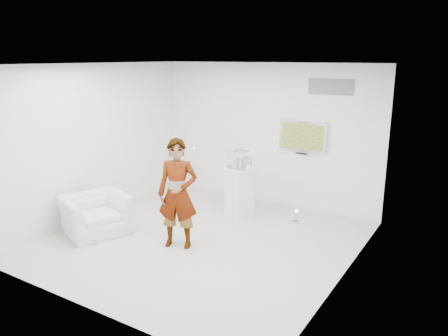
# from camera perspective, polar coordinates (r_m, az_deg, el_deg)

# --- Properties ---
(room) EXTENTS (5.01, 5.01, 3.00)m
(room) POSITION_cam_1_polar(r_m,az_deg,el_deg) (7.27, -3.25, 1.48)
(room) COLOR beige
(room) RESTS_ON ground
(tv) EXTENTS (1.00, 0.08, 0.60)m
(tv) POSITION_cam_1_polar(r_m,az_deg,el_deg) (8.99, 10.28, 4.10)
(tv) COLOR silver
(tv) RESTS_ON room
(logo_decal) EXTENTS (0.90, 0.02, 0.30)m
(logo_decal) POSITION_cam_1_polar(r_m,az_deg,el_deg) (8.74, 13.76, 10.24)
(logo_decal) COLOR slate
(logo_decal) RESTS_ON room
(person) EXTENTS (0.79, 0.66, 1.84)m
(person) POSITION_cam_1_polar(r_m,az_deg,el_deg) (7.25, -6.06, -3.37)
(person) COLOR white
(person) RESTS_ON room
(armchair) EXTENTS (1.28, 1.35, 0.70)m
(armchair) POSITION_cam_1_polar(r_m,az_deg,el_deg) (8.26, -16.47, -5.83)
(armchair) COLOR white
(armchair) RESTS_ON room
(pedestal) EXTENTS (0.61, 0.61, 0.98)m
(pedestal) POSITION_cam_1_polar(r_m,az_deg,el_deg) (8.74, 2.01, -3.14)
(pedestal) COLOR white
(pedestal) RESTS_ON room
(floor_uplight) EXTENTS (0.21, 0.21, 0.25)m
(floor_uplight) POSITION_cam_1_polar(r_m,az_deg,el_deg) (8.57, 9.44, -6.26)
(floor_uplight) COLOR silver
(floor_uplight) RESTS_ON room
(vitrine) EXTENTS (0.39, 0.39, 0.34)m
(vitrine) POSITION_cam_1_polar(r_m,az_deg,el_deg) (8.56, 2.05, 1.09)
(vitrine) COLOR white
(vitrine) RESTS_ON pedestal
(console) EXTENTS (0.06, 0.17, 0.24)m
(console) POSITION_cam_1_polar(r_m,az_deg,el_deg) (8.58, 2.04, 0.74)
(console) COLOR white
(console) RESTS_ON pedestal
(wii_remote) EXTENTS (0.10, 0.12, 0.03)m
(wii_remote) POSITION_cam_1_polar(r_m,az_deg,el_deg) (7.13, -3.95, 2.53)
(wii_remote) COLOR white
(wii_remote) RESTS_ON person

